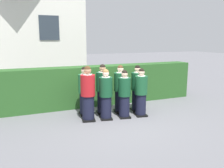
{
  "coord_description": "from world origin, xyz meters",
  "views": [
    {
      "loc": [
        -2.93,
        -6.7,
        2.51
      ],
      "look_at": [
        0.0,
        0.28,
        1.05
      ],
      "focal_mm": 38.32,
      "sensor_mm": 36.0,
      "label": 1
    }
  ],
  "objects_px": {
    "student_front_row_1": "(106,96)",
    "student_rear_row_0": "(85,92)",
    "student_front_row_2": "(124,95)",
    "student_rear_row_1": "(103,90)",
    "student_in_red_blazer": "(88,95)",
    "student_front_row_3": "(141,93)",
    "student_rear_row_3": "(137,89)",
    "student_rear_row_2": "(120,90)"
  },
  "relations": [
    {
      "from": "student_in_red_blazer",
      "to": "student_rear_row_1",
      "type": "height_order",
      "value": "student_in_red_blazer"
    },
    {
      "from": "student_rear_row_2",
      "to": "student_rear_row_3",
      "type": "height_order",
      "value": "student_rear_row_2"
    },
    {
      "from": "student_in_red_blazer",
      "to": "student_rear_row_0",
      "type": "distance_m",
      "value": 0.6
    },
    {
      "from": "student_front_row_1",
      "to": "student_rear_row_3",
      "type": "xyz_separation_m",
      "value": [
        1.32,
        0.39,
        0.01
      ]
    },
    {
      "from": "student_front_row_3",
      "to": "student_rear_row_1",
      "type": "xyz_separation_m",
      "value": [
        -1.06,
        0.7,
        0.05
      ]
    },
    {
      "from": "student_front_row_1",
      "to": "student_rear_row_0",
      "type": "bearing_deg",
      "value": 125.08
    },
    {
      "from": "student_rear_row_1",
      "to": "student_rear_row_3",
      "type": "bearing_deg",
      "value": -8.04
    },
    {
      "from": "student_front_row_3",
      "to": "student_rear_row_3",
      "type": "relative_size",
      "value": 0.98
    },
    {
      "from": "student_front_row_3",
      "to": "student_rear_row_0",
      "type": "height_order",
      "value": "student_rear_row_0"
    },
    {
      "from": "student_front_row_1",
      "to": "student_front_row_3",
      "type": "relative_size",
      "value": 1.01
    },
    {
      "from": "student_front_row_1",
      "to": "student_front_row_3",
      "type": "distance_m",
      "value": 1.18
    },
    {
      "from": "student_front_row_1",
      "to": "student_rear_row_0",
      "type": "relative_size",
      "value": 0.98
    },
    {
      "from": "student_rear_row_2",
      "to": "student_rear_row_3",
      "type": "distance_m",
      "value": 0.62
    },
    {
      "from": "student_front_row_3",
      "to": "student_rear_row_2",
      "type": "distance_m",
      "value": 0.76
    },
    {
      "from": "student_rear_row_1",
      "to": "student_rear_row_3",
      "type": "height_order",
      "value": "student_rear_row_1"
    },
    {
      "from": "student_rear_row_1",
      "to": "student_rear_row_3",
      "type": "relative_size",
      "value": 1.04
    },
    {
      "from": "student_rear_row_0",
      "to": "student_rear_row_1",
      "type": "distance_m",
      "value": 0.6
    },
    {
      "from": "student_front_row_3",
      "to": "student_front_row_1",
      "type": "bearing_deg",
      "value": 173.39
    },
    {
      "from": "student_front_row_1",
      "to": "student_rear_row_1",
      "type": "distance_m",
      "value": 0.57
    },
    {
      "from": "student_in_red_blazer",
      "to": "student_rear_row_1",
      "type": "bearing_deg",
      "value": 35.63
    },
    {
      "from": "student_front_row_2",
      "to": "student_front_row_1",
      "type": "bearing_deg",
      "value": 171.91
    },
    {
      "from": "student_in_red_blazer",
      "to": "student_rear_row_1",
      "type": "distance_m",
      "value": 0.81
    },
    {
      "from": "student_front_row_1",
      "to": "student_front_row_3",
      "type": "height_order",
      "value": "student_front_row_1"
    },
    {
      "from": "student_in_red_blazer",
      "to": "student_rear_row_2",
      "type": "distance_m",
      "value": 1.31
    },
    {
      "from": "student_front_row_1",
      "to": "student_front_row_3",
      "type": "xyz_separation_m",
      "value": [
        1.17,
        -0.14,
        -0.01
      ]
    },
    {
      "from": "student_rear_row_0",
      "to": "student_rear_row_1",
      "type": "bearing_deg",
      "value": -11.37
    },
    {
      "from": "student_rear_row_1",
      "to": "student_front_row_3",
      "type": "bearing_deg",
      "value": -33.3
    },
    {
      "from": "student_rear_row_3",
      "to": "student_in_red_blazer",
      "type": "bearing_deg",
      "value": -170.87
    },
    {
      "from": "student_in_red_blazer",
      "to": "student_front_row_2",
      "type": "distance_m",
      "value": 1.16
    },
    {
      "from": "student_front_row_1",
      "to": "student_rear_row_1",
      "type": "xyz_separation_m",
      "value": [
        0.11,
        0.56,
        0.04
      ]
    },
    {
      "from": "student_rear_row_0",
      "to": "student_front_row_2",
      "type": "bearing_deg",
      "value": -35.43
    },
    {
      "from": "student_front_row_3",
      "to": "student_in_red_blazer",
      "type": "bearing_deg",
      "value": 172.49
    },
    {
      "from": "student_front_row_1",
      "to": "student_in_red_blazer",
      "type": "bearing_deg",
      "value": 170.59
    },
    {
      "from": "student_rear_row_3",
      "to": "student_front_row_2",
      "type": "bearing_deg",
      "value": -146.54
    },
    {
      "from": "student_front_row_2",
      "to": "student_rear_row_1",
      "type": "xyz_separation_m",
      "value": [
        -0.49,
        0.65,
        0.07
      ]
    },
    {
      "from": "student_in_red_blazer",
      "to": "student_front_row_3",
      "type": "bearing_deg",
      "value": -7.51
    },
    {
      "from": "student_rear_row_2",
      "to": "student_rear_row_3",
      "type": "bearing_deg",
      "value": -7.17
    },
    {
      "from": "student_rear_row_0",
      "to": "student_front_row_1",
      "type": "bearing_deg",
      "value": -54.92
    },
    {
      "from": "student_rear_row_1",
      "to": "student_rear_row_0",
      "type": "bearing_deg",
      "value": 168.63
    },
    {
      "from": "student_front_row_2",
      "to": "student_rear_row_0",
      "type": "relative_size",
      "value": 0.95
    },
    {
      "from": "student_rear_row_0",
      "to": "student_front_row_3",
      "type": "bearing_deg",
      "value": -26.34
    },
    {
      "from": "student_front_row_2",
      "to": "student_rear_row_0",
      "type": "bearing_deg",
      "value": 144.57
    }
  ]
}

